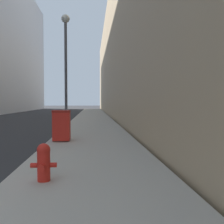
# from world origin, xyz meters

# --- Properties ---
(sidewalk_right) EXTENTS (3.32, 60.00, 0.15)m
(sidewalk_right) POSITION_xyz_m (5.79, 18.00, 0.08)
(sidewalk_right) COLOR #ADA89E
(sidewalk_right) RESTS_ON ground
(building_right_stone) EXTENTS (12.00, 60.00, 13.32)m
(building_right_stone) POSITION_xyz_m (13.55, 26.00, 6.66)
(building_right_stone) COLOR tan
(building_right_stone) RESTS_ON ground
(fire_hydrant) EXTENTS (0.47, 0.36, 0.70)m
(fire_hydrant) POSITION_xyz_m (4.89, 2.10, 0.52)
(fire_hydrant) COLOR red
(fire_hydrant) RESTS_ON sidewalk_right
(trash_bin) EXTENTS (0.63, 0.61, 1.15)m
(trash_bin) POSITION_xyz_m (4.64, 6.84, 0.74)
(trash_bin) COLOR red
(trash_bin) RESTS_ON sidewalk_right
(lamppost) EXTENTS (0.40, 0.40, 5.59)m
(lamppost) POSITION_xyz_m (4.53, 9.57, 3.56)
(lamppost) COLOR #4C4C51
(lamppost) RESTS_ON sidewalk_right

